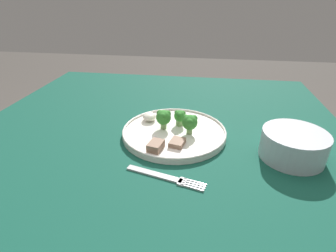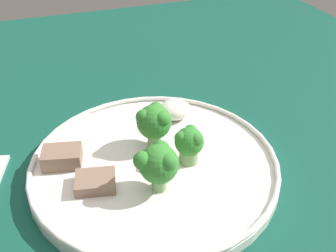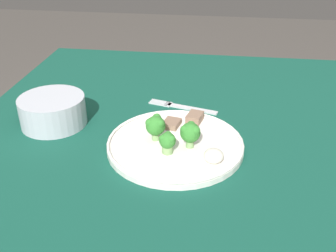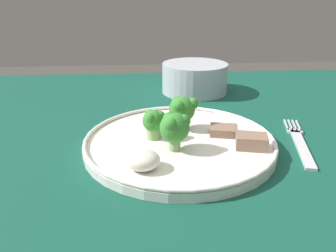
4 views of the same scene
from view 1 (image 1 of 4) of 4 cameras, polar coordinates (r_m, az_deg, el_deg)
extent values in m
cube|color=#114738|center=(0.71, -2.87, -3.67)|extent=(1.14, 1.07, 0.03)
cylinder|color=brown|center=(1.44, -17.33, -3.68)|extent=(0.06, 0.06, 0.67)
cylinder|color=brown|center=(1.36, 21.94, -6.59)|extent=(0.06, 0.06, 0.67)
cylinder|color=white|center=(0.71, 1.35, -1.49)|extent=(0.28, 0.28, 0.01)
torus|color=white|center=(0.71, 1.35, -0.86)|extent=(0.28, 0.28, 0.01)
cube|color=silver|center=(0.57, -3.03, -10.41)|extent=(0.05, 0.13, 0.00)
cube|color=silver|center=(0.55, 3.07, -12.02)|extent=(0.03, 0.02, 0.00)
cube|color=silver|center=(0.54, 5.22, -13.28)|extent=(0.02, 0.05, 0.00)
cube|color=silver|center=(0.54, 5.45, -12.85)|extent=(0.02, 0.05, 0.00)
cube|color=silver|center=(0.55, 5.68, -12.42)|extent=(0.02, 0.05, 0.00)
cube|color=silver|center=(0.55, 5.90, -12.00)|extent=(0.02, 0.05, 0.00)
cylinder|color=#B7BCC6|center=(0.67, 25.62, -3.77)|extent=(0.15, 0.15, 0.07)
cylinder|color=silver|center=(0.68, 25.53, -4.15)|extent=(0.12, 0.12, 0.05)
cylinder|color=#7FA866|center=(0.70, 4.69, -0.95)|extent=(0.02, 0.02, 0.02)
sphere|color=#337F2D|center=(0.69, 4.77, 0.80)|extent=(0.04, 0.04, 0.04)
sphere|color=#337F2D|center=(0.67, 4.72, 1.03)|extent=(0.02, 0.02, 0.02)
sphere|color=#337F2D|center=(0.69, 5.72, 1.66)|extent=(0.02, 0.02, 0.02)
sphere|color=#337F2D|center=(0.69, 3.94, 1.77)|extent=(0.02, 0.02, 0.02)
cylinder|color=#7FA866|center=(0.72, -0.98, 0.16)|extent=(0.02, 0.02, 0.02)
sphere|color=#337F2D|center=(0.71, -0.99, 1.87)|extent=(0.04, 0.04, 0.04)
sphere|color=#337F2D|center=(0.69, -1.16, 2.12)|extent=(0.02, 0.02, 0.02)
sphere|color=#337F2D|center=(0.71, -0.07, 2.70)|extent=(0.02, 0.02, 0.02)
sphere|color=#337F2D|center=(0.71, -1.77, 2.80)|extent=(0.02, 0.02, 0.02)
cylinder|color=#7FA866|center=(0.74, 2.56, 0.80)|extent=(0.02, 0.02, 0.02)
sphere|color=#337F2D|center=(0.73, 2.60, 2.18)|extent=(0.03, 0.03, 0.03)
sphere|color=#337F2D|center=(0.72, 2.53, 2.38)|extent=(0.01, 0.01, 0.01)
sphere|color=#337F2D|center=(0.73, 3.31, 2.82)|extent=(0.01, 0.01, 0.01)
sphere|color=#337F2D|center=(0.73, 1.98, 2.90)|extent=(0.01, 0.01, 0.01)
cube|color=#846651|center=(0.65, 2.04, -3.64)|extent=(0.05, 0.04, 0.01)
cube|color=#846651|center=(0.63, -2.69, -4.33)|extent=(0.05, 0.04, 0.02)
ellipsoid|color=silver|center=(0.77, -4.07, 2.05)|extent=(0.04, 0.04, 0.02)
camera|label=2|loc=(0.58, 36.17, 17.39)|focal=42.00mm
camera|label=3|loc=(1.31, 1.98, 31.26)|focal=42.00mm
camera|label=4|loc=(0.85, -29.61, 14.97)|focal=35.00mm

